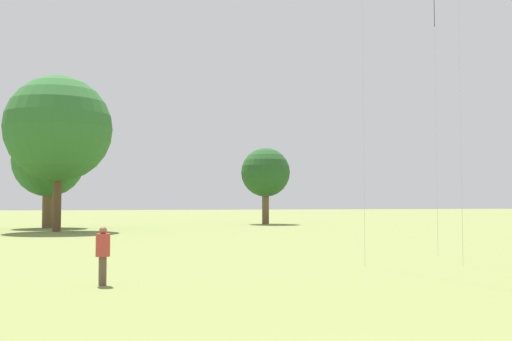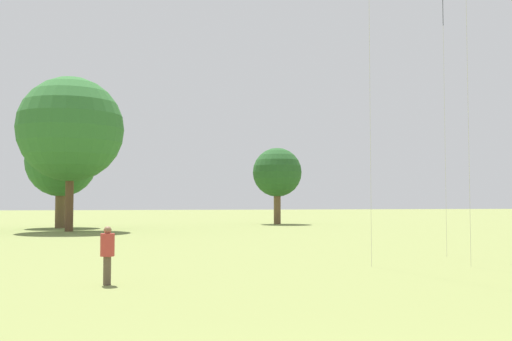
{
  "view_description": "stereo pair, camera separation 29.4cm",
  "coord_description": "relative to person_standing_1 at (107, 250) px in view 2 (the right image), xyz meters",
  "views": [
    {
      "loc": [
        -2.65,
        -4.88,
        2.2
      ],
      "look_at": [
        0.11,
        6.73,
        2.82
      ],
      "focal_mm": 42.0,
      "sensor_mm": 36.0,
      "label": 1
    },
    {
      "loc": [
        -2.37,
        -4.95,
        2.2
      ],
      "look_at": [
        0.11,
        6.73,
        2.82
      ],
      "focal_mm": 42.0,
      "sensor_mm": 36.0,
      "label": 2
    }
  ],
  "objects": [
    {
      "name": "person_standing_1",
      "position": [
        0.0,
        0.0,
        0.0
      ],
      "size": [
        0.52,
        0.52,
        1.54
      ],
      "rotation": [
        0.0,
        0.0,
        0.94
      ],
      "color": "brown",
      "rests_on": "ground"
    },
    {
      "name": "distant_tree_0",
      "position": [
        -3.73,
        29.33,
        6.58
      ],
      "size": [
        7.72,
        7.72,
        11.37
      ],
      "color": "brown",
      "rests_on": "ground"
    },
    {
      "name": "distant_tree_1",
      "position": [
        -5.02,
        35.72,
        4.55
      ],
      "size": [
        5.83,
        5.83,
        8.43
      ],
      "color": "brown",
      "rests_on": "ground"
    },
    {
      "name": "distant_tree_2",
      "position": [
        14.58,
        39.9,
        4.06
      ],
      "size": [
        4.74,
        4.74,
        7.38
      ],
      "color": "brown",
      "rests_on": "ground"
    }
  ]
}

